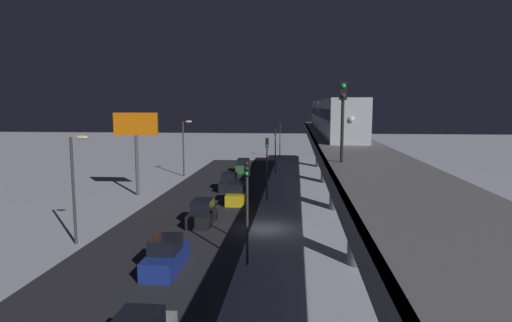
{
  "coord_description": "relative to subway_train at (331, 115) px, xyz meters",
  "views": [
    {
      "loc": [
        -2.46,
        33.55,
        9.63
      ],
      "look_at": [
        2.42,
        -20.67,
        2.76
      ],
      "focal_mm": 30.82,
      "sensor_mm": 36.0,
      "label": 1
    }
  ],
  "objects": [
    {
      "name": "commercial_billboard",
      "position": [
        20.89,
        4.56,
        -1.76
      ],
      "size": [
        4.8,
        0.36,
        8.9
      ],
      "color": "#4C4C51",
      "rests_on": "ground_plane"
    },
    {
      "name": "sedan_yellow",
      "position": [
        9.68,
        7.23,
        -7.8
      ],
      "size": [
        1.8,
        4.48,
        1.97
      ],
      "rotation": [
        0.0,
        0.0,
        3.14
      ],
      "color": "gold",
      "rests_on": "ground_plane"
    },
    {
      "name": "traffic_light_distant",
      "position": [
        6.78,
        -30.88,
        -4.4
      ],
      "size": [
        0.32,
        0.44,
        6.4
      ],
      "color": "#2D2D2D",
      "rests_on": "ground_plane"
    },
    {
      "name": "street_lamp_far",
      "position": [
        18.95,
        -8.55,
        -3.78
      ],
      "size": [
        1.35,
        0.44,
        7.65
      ],
      "color": "#38383D",
      "rests_on": "ground_plane"
    },
    {
      "name": "traffic_light_near",
      "position": [
        6.78,
        24.4,
        -4.4
      ],
      "size": [
        0.32,
        0.44,
        6.4
      ],
      "color": "#2D2D2D",
      "rests_on": "ground_plane"
    },
    {
      "name": "avenue_asphalt",
      "position": [
        12.88,
        16.45,
        -8.59
      ],
      "size": [
        11.0,
        86.75,
        0.01
      ],
      "primitive_type": "cube",
      "color": "#28282D",
      "rests_on": "ground_plane"
    },
    {
      "name": "ground_plane",
      "position": [
        6.39,
        16.45,
        -8.59
      ],
      "size": [
        240.0,
        240.0,
        0.0
      ],
      "primitive_type": "plane",
      "color": "silver"
    },
    {
      "name": "sedan_black",
      "position": [
        11.48,
        15.28,
        -7.81
      ],
      "size": [
        1.91,
        4.62,
        1.97
      ],
      "rotation": [
        0.0,
        0.0,
        3.14
      ],
      "color": "black",
      "rests_on": "ground_plane"
    },
    {
      "name": "sedan_blue",
      "position": [
        11.48,
        25.59,
        -7.8
      ],
      "size": [
        1.8,
        4.56,
        1.97
      ],
      "rotation": [
        0.0,
        0.0,
        3.14
      ],
      "color": "navy",
      "rests_on": "ground_plane"
    },
    {
      "name": "street_lamp_near",
      "position": [
        18.95,
        21.45,
        -3.78
      ],
      "size": [
        1.35,
        0.44,
        7.65
      ],
      "color": "#38383D",
      "rests_on": "ground_plane"
    },
    {
      "name": "sedan_black_2",
      "position": [
        11.48,
        0.67,
        -7.8
      ],
      "size": [
        1.8,
        4.42,
        1.97
      ],
      "rotation": [
        0.0,
        0.0,
        3.14
      ],
      "color": "black",
      "rests_on": "ground_plane"
    },
    {
      "name": "rail_signal",
      "position": [
        1.62,
        27.86,
        0.95
      ],
      "size": [
        0.36,
        0.41,
        4.0
      ],
      "color": "black",
      "rests_on": "elevated_railway"
    },
    {
      "name": "elevated_railway",
      "position": [
        0.09,
        16.45,
        -2.73
      ],
      "size": [
        5.0,
        86.75,
        6.81
      ],
      "color": "slate",
      "rests_on": "ground_plane"
    },
    {
      "name": "traffic_light_far",
      "position": [
        6.78,
        -12.45,
        -4.4
      ],
      "size": [
        0.32,
        0.44,
        6.4
      ],
      "color": "#2D2D2D",
      "rests_on": "ground_plane"
    },
    {
      "name": "sedan_green",
      "position": [
        11.48,
        -13.16,
        -7.8
      ],
      "size": [
        1.8,
        4.11,
        1.97
      ],
      "rotation": [
        0.0,
        0.0,
        3.14
      ],
      "color": "#2D6038",
      "rests_on": "ground_plane"
    },
    {
      "name": "subway_train",
      "position": [
        0.0,
        0.0,
        0.0
      ],
      "size": [
        2.94,
        36.87,
        3.4
      ],
      "color": "#B7BABF",
      "rests_on": "elevated_railway"
    },
    {
      "name": "traffic_light_mid",
      "position": [
        6.78,
        5.97,
        -4.4
      ],
      "size": [
        0.32,
        0.44,
        6.4
      ],
      "color": "#2D2D2D",
      "rests_on": "ground_plane"
    }
  ]
}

